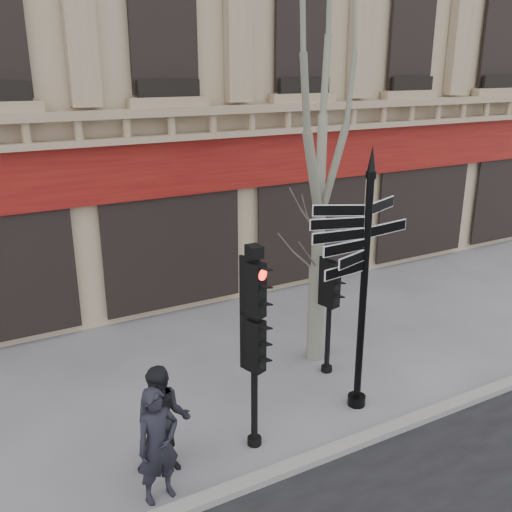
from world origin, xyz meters
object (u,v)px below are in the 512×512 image
(plane_tree, at_px, (324,86))
(pedestrian_a, at_px, (158,445))
(traffic_signal_main, at_px, (254,324))
(pedestrian_b, at_px, (163,421))
(fingerpost, at_px, (367,239))
(traffic_signal_secondary, at_px, (330,297))

(plane_tree, distance_m, pedestrian_a, 6.65)
(traffic_signal_main, distance_m, pedestrian_b, 1.95)
(traffic_signal_main, xyz_separation_m, pedestrian_b, (-1.47, 0.12, -1.27))
(fingerpost, bearing_deg, traffic_signal_main, -174.27)
(pedestrian_a, bearing_deg, traffic_signal_secondary, 14.22)
(pedestrian_b, bearing_deg, traffic_signal_main, 19.10)
(traffic_signal_secondary, height_order, plane_tree, plane_tree)
(fingerpost, height_order, traffic_signal_secondary, fingerpost)
(plane_tree, bearing_deg, fingerpost, -100.22)
(pedestrian_b, bearing_deg, traffic_signal_secondary, 41.28)
(traffic_signal_main, height_order, traffic_signal_secondary, traffic_signal_main)
(traffic_signal_main, distance_m, plane_tree, 4.58)
(plane_tree, relative_size, pedestrian_b, 4.52)
(fingerpost, xyz_separation_m, traffic_signal_secondary, (0.22, 1.23, -1.51))
(fingerpost, distance_m, traffic_signal_main, 2.37)
(fingerpost, relative_size, traffic_signal_secondary, 2.01)
(traffic_signal_secondary, xyz_separation_m, pedestrian_b, (-3.85, -1.21, -0.75))
(plane_tree, bearing_deg, traffic_signal_secondary, -100.06)
(plane_tree, relative_size, pedestrian_a, 4.48)
(traffic_signal_secondary, xyz_separation_m, pedestrian_a, (-4.11, -1.73, -0.74))
(traffic_signal_main, height_order, pedestrian_b, traffic_signal_main)
(fingerpost, relative_size, traffic_signal_main, 1.38)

